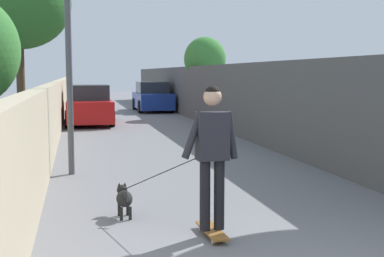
{
  "coord_description": "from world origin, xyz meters",
  "views": [
    {
      "loc": [
        -3.65,
        2.19,
        1.98
      ],
      "look_at": [
        5.24,
        0.18,
        1.0
      ],
      "focal_mm": 48.03,
      "sensor_mm": 36.0,
      "label": 1
    }
  ],
  "objects_px": {
    "skateboard": "(212,231)",
    "car_near": "(89,106)",
    "tree_left_mid": "(18,3)",
    "person_skateboarder": "(212,146)",
    "car_far": "(152,98)",
    "dog": "(124,198)",
    "tree_right_distant": "(205,59)",
    "lamp_post": "(68,20)"
  },
  "relations": [
    {
      "from": "skateboard",
      "to": "car_near",
      "type": "xyz_separation_m",
      "value": [
        14.68,
        1.1,
        0.65
      ]
    },
    {
      "from": "tree_left_mid",
      "to": "person_skateboarder",
      "type": "distance_m",
      "value": 11.63
    },
    {
      "from": "person_skateboarder",
      "to": "car_far",
      "type": "height_order",
      "value": "person_skateboarder"
    },
    {
      "from": "person_skateboarder",
      "to": "dog",
      "type": "relative_size",
      "value": 1.28
    },
    {
      "from": "dog",
      "to": "car_far",
      "type": "relative_size",
      "value": 0.34
    },
    {
      "from": "tree_right_distant",
      "to": "car_far",
      "type": "bearing_deg",
      "value": 23.68
    },
    {
      "from": "skateboard",
      "to": "dog",
      "type": "relative_size",
      "value": 0.59
    },
    {
      "from": "lamp_post",
      "to": "skateboard",
      "type": "distance_m",
      "value": 5.52
    },
    {
      "from": "person_skateboarder",
      "to": "car_far",
      "type": "relative_size",
      "value": 0.43
    },
    {
      "from": "tree_right_distant",
      "to": "car_near",
      "type": "relative_size",
      "value": 0.83
    },
    {
      "from": "skateboard",
      "to": "car_near",
      "type": "bearing_deg",
      "value": 4.29
    },
    {
      "from": "car_far",
      "to": "tree_left_mid",
      "type": "bearing_deg",
      "value": 151.19
    },
    {
      "from": "tree_left_mid",
      "to": "person_skateboarder",
      "type": "xyz_separation_m",
      "value": [
        -10.76,
        -3.24,
        -3.0
      ]
    },
    {
      "from": "tree_left_mid",
      "to": "dog",
      "type": "bearing_deg",
      "value": -166.77
    },
    {
      "from": "tree_left_mid",
      "to": "dog",
      "type": "relative_size",
      "value": 4.06
    },
    {
      "from": "tree_left_mid",
      "to": "tree_right_distant",
      "type": "bearing_deg",
      "value": -50.84
    },
    {
      "from": "lamp_post",
      "to": "person_skateboarder",
      "type": "xyz_separation_m",
      "value": [
        -4.36,
        -1.7,
        -1.88
      ]
    },
    {
      "from": "tree_left_mid",
      "to": "skateboard",
      "type": "relative_size",
      "value": 6.87
    },
    {
      "from": "dog",
      "to": "skateboard",
      "type": "bearing_deg",
      "value": -138.07
    },
    {
      "from": "lamp_post",
      "to": "person_skateboarder",
      "type": "bearing_deg",
      "value": -158.66
    },
    {
      "from": "tree_left_mid",
      "to": "dog",
      "type": "distance_m",
      "value": 10.66
    },
    {
      "from": "skateboard",
      "to": "car_far",
      "type": "relative_size",
      "value": 0.2
    },
    {
      "from": "lamp_post",
      "to": "car_near",
      "type": "xyz_separation_m",
      "value": [
        10.32,
        -0.6,
        -2.28
      ]
    },
    {
      "from": "tree_left_mid",
      "to": "car_far",
      "type": "relative_size",
      "value": 1.36
    },
    {
      "from": "dog",
      "to": "car_near",
      "type": "distance_m",
      "value": 13.62
    },
    {
      "from": "tree_right_distant",
      "to": "person_skateboarder",
      "type": "height_order",
      "value": "tree_right_distant"
    },
    {
      "from": "skateboard",
      "to": "car_far",
      "type": "height_order",
      "value": "car_far"
    },
    {
      "from": "dog",
      "to": "car_far",
      "type": "height_order",
      "value": "car_far"
    },
    {
      "from": "person_skateboarder",
      "to": "dog",
      "type": "xyz_separation_m",
      "value": [
        1.07,
        0.96,
        -0.84
      ]
    },
    {
      "from": "dog",
      "to": "car_far",
      "type": "xyz_separation_m",
      "value": [
        19.8,
        -3.29,
        0.44
      ]
    },
    {
      "from": "skateboard",
      "to": "person_skateboarder",
      "type": "relative_size",
      "value": 0.46
    },
    {
      "from": "tree_right_distant",
      "to": "car_far",
      "type": "height_order",
      "value": "tree_right_distant"
    },
    {
      "from": "tree_right_distant",
      "to": "car_far",
      "type": "xyz_separation_m",
      "value": [
        4.12,
        1.81,
        -1.89
      ]
    },
    {
      "from": "skateboard",
      "to": "lamp_post",
      "type": "bearing_deg",
      "value": 21.34
    },
    {
      "from": "car_near",
      "to": "car_far",
      "type": "bearing_deg",
      "value": -28.96
    },
    {
      "from": "skateboard",
      "to": "car_far",
      "type": "xyz_separation_m",
      "value": [
        20.87,
        -2.32,
        0.65
      ]
    },
    {
      "from": "car_far",
      "to": "skateboard",
      "type": "bearing_deg",
      "value": 173.65
    },
    {
      "from": "tree_left_mid",
      "to": "lamp_post",
      "type": "xyz_separation_m",
      "value": [
        -6.4,
        -1.54,
        -1.12
      ]
    },
    {
      "from": "tree_right_distant",
      "to": "lamp_post",
      "type": "xyz_separation_m",
      "value": [
        -12.4,
        5.83,
        0.39
      ]
    },
    {
      "from": "skateboard",
      "to": "person_skateboarder",
      "type": "height_order",
      "value": "person_skateboarder"
    },
    {
      "from": "dog",
      "to": "car_near",
      "type": "bearing_deg",
      "value": 0.59
    },
    {
      "from": "tree_right_distant",
      "to": "dog",
      "type": "height_order",
      "value": "tree_right_distant"
    }
  ]
}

